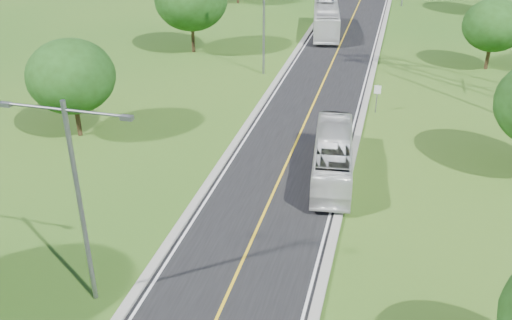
# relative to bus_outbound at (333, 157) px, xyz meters

# --- Properties ---
(ground) EXTENTS (260.00, 260.00, 0.00)m
(ground) POSITION_rel_bus_outbound_xyz_m (-3.20, 33.60, -1.46)
(ground) COLOR #1E5016
(ground) RESTS_ON ground
(road) EXTENTS (8.00, 150.00, 0.06)m
(road) POSITION_rel_bus_outbound_xyz_m (-3.20, 39.60, -1.43)
(road) COLOR black
(road) RESTS_ON ground
(curb_left) EXTENTS (0.50, 150.00, 0.22)m
(curb_left) POSITION_rel_bus_outbound_xyz_m (-7.45, 39.60, -1.35)
(curb_left) COLOR gray
(curb_left) RESTS_ON ground
(curb_right) EXTENTS (0.50, 150.00, 0.22)m
(curb_right) POSITION_rel_bus_outbound_xyz_m (1.05, 39.60, -1.35)
(curb_right) COLOR gray
(curb_right) RESTS_ON ground
(speed_limit_sign) EXTENTS (0.55, 0.09, 2.40)m
(speed_limit_sign) POSITION_rel_bus_outbound_xyz_m (2.00, 11.59, 0.15)
(speed_limit_sign) COLOR slate
(speed_limit_sign) RESTS_ON ground
(streetlight_near_left) EXTENTS (5.90, 0.25, 10.00)m
(streetlight_near_left) POSITION_rel_bus_outbound_xyz_m (-9.20, -14.40, 4.49)
(streetlight_near_left) COLOR slate
(streetlight_near_left) RESTS_ON ground
(streetlight_mid_left) EXTENTS (5.90, 0.25, 10.00)m
(streetlight_mid_left) POSITION_rel_bus_outbound_xyz_m (-9.20, 18.60, 4.49)
(streetlight_mid_left) COLOR slate
(streetlight_mid_left) RESTS_ON ground
(tree_lb) EXTENTS (6.30, 6.30, 7.33)m
(tree_lb) POSITION_rel_bus_outbound_xyz_m (-19.20, 1.60, 3.19)
(tree_lb) COLOR black
(tree_lb) RESTS_ON ground
(tree_rc) EXTENTS (5.88, 5.88, 6.84)m
(tree_rc) POSITION_rel_bus_outbound_xyz_m (11.80, 25.60, 2.88)
(tree_rc) COLOR black
(tree_rc) RESTS_ON ground
(bus_outbound) EXTENTS (3.43, 10.22, 2.79)m
(bus_outbound) POSITION_rel_bus_outbound_xyz_m (0.00, 0.00, 0.00)
(bus_outbound) COLOR silver
(bus_outbound) RESTS_ON road
(bus_inbound) EXTENTS (4.72, 12.39, 3.37)m
(bus_inbound) POSITION_rel_bus_outbound_xyz_m (-5.50, 34.31, 0.29)
(bus_inbound) COLOR silver
(bus_inbound) RESTS_ON road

